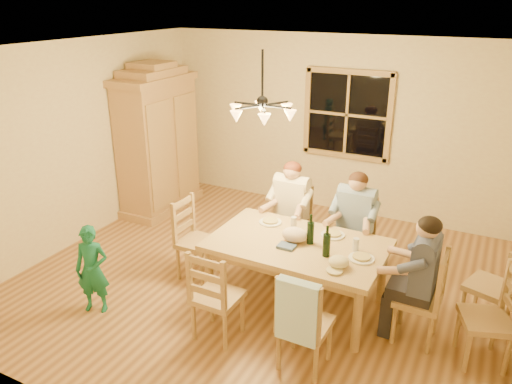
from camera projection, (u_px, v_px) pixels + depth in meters
The scene contains 31 objects.
floor at pixel (261, 280), 6.03m from camera, with size 5.50×5.50×0.00m, color brown.
ceiling at pixel (263, 49), 5.03m from camera, with size 5.50×5.00×0.02m, color white.
wall_back at pixel (334, 126), 7.60m from camera, with size 5.50×0.02×2.70m, color beige.
wall_left at pixel (78, 144), 6.68m from camera, with size 0.02×5.00×2.70m, color beige.
window at pixel (347, 115), 7.42m from camera, with size 1.30×0.06×1.30m.
chandelier at pixel (262, 110), 5.26m from camera, with size 0.77×0.68×0.71m.
armoire at pixel (158, 144), 7.72m from camera, with size 0.66×1.40×2.30m.
dining_table at pixel (297, 251), 5.33m from camera, with size 1.87×1.16×0.76m.
chair_far_left at pixel (290, 239), 6.39m from camera, with size 0.45×0.43×0.99m.
chair_far_right at pixel (352, 253), 6.03m from camera, with size 0.45×0.43×0.99m.
chair_near_left at pixel (218, 310), 4.95m from camera, with size 0.45×0.43×0.99m.
chair_near_right at pixel (305, 337), 4.55m from camera, with size 0.45×0.43×0.99m.
chair_end_left at pixel (198, 253), 6.02m from camera, with size 0.43×0.45×0.99m.
chair_end_right at pixel (416, 312), 4.91m from camera, with size 0.43×0.45×0.99m.
adult_woman at pixel (291, 200), 6.19m from camera, with size 0.40×0.43×0.87m.
adult_plaid_man at pixel (355, 212), 5.83m from camera, with size 0.40×0.43×0.87m.
adult_slate_man at pixel (423, 264), 4.71m from camera, with size 0.43×0.40×0.87m.
towel at pixel (298, 312), 4.24m from camera, with size 0.38×0.10×0.58m, color #B8DBFA.
wine_bottle_a at pixel (311, 229), 5.22m from camera, with size 0.08×0.08×0.33m, color black.
wine_bottle_b at pixel (327, 241), 4.97m from camera, with size 0.08×0.08×0.33m, color black.
plate_woman at pixel (270, 222), 5.75m from camera, with size 0.26×0.26×0.02m, color white.
plate_plaid at pixel (333, 235), 5.44m from camera, with size 0.26×0.26×0.02m, color white.
plate_slate at pixel (361, 258), 4.96m from camera, with size 0.26×0.26×0.02m, color white.
wine_glass_a at pixel (294, 223), 5.59m from camera, with size 0.06×0.06×0.14m, color silver.
wine_glass_b at pixel (356, 244), 5.11m from camera, with size 0.06×0.06×0.14m, color silver.
cap at pixel (339, 262), 4.81m from camera, with size 0.20×0.20×0.11m, color beige.
napkin at pixel (287, 246), 5.19m from camera, with size 0.18×0.14×0.03m, color #475A83.
cloth_bundle at pixel (295, 235), 5.30m from camera, with size 0.28×0.22×0.15m, color beige.
child at pixel (92, 270), 5.29m from camera, with size 0.36×0.24×0.99m, color #186E53.
chair_spare_front at pixel (483, 334), 4.60m from camera, with size 0.54×0.55×0.99m.
chair_spare_back at pixel (487, 299), 5.12m from camera, with size 0.54×0.55×0.99m.
Camera 1 is at (2.29, -4.68, 3.21)m, focal length 35.00 mm.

